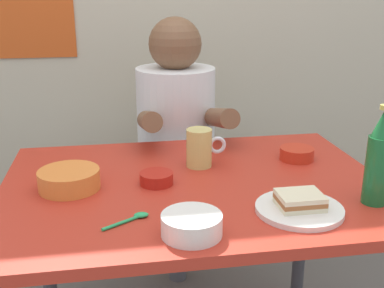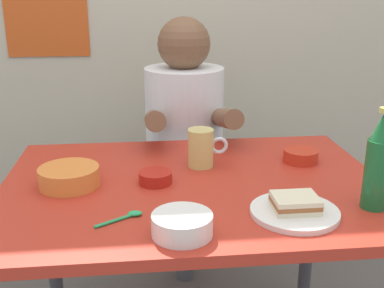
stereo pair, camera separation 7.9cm
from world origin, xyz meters
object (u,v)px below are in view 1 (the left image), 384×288
stool (177,209)px  sandwich (300,200)px  beer_bottle (379,160)px  sauce_bowl_chili (297,153)px  dining_table (195,211)px  person_seated (176,118)px  plate_orange (299,209)px  beer_mug (200,148)px

stool → sandwich: size_ratio=4.09×
beer_bottle → sauce_bowl_chili: bearing=102.4°
dining_table → beer_bottle: (0.44, -0.21, 0.21)m
person_seated → sandwich: person_seated is taller
plate_orange → sauce_bowl_chili: sauce_bowl_chili is taller
dining_table → sandwich: size_ratio=10.00×
plate_orange → beer_mug: 0.41m
sandwich → beer_bottle: (0.21, 0.02, 0.09)m
beer_bottle → plate_orange: bearing=-174.9°
dining_table → sandwich: (0.22, -0.23, 0.13)m
plate_orange → beer_mug: (-0.19, 0.36, 0.05)m
person_seated → stool: bearing=90.0°
stool → plate_orange: bearing=-77.3°
person_seated → sandwich: size_ratio=6.54×
dining_table → person_seated: (0.03, 0.62, 0.12)m
plate_orange → sandwich: 0.02m
beer_bottle → sandwich: bearing=-174.9°
plate_orange → beer_mug: bearing=117.4°
beer_mug → plate_orange: bearing=-62.6°
dining_table → plate_orange: size_ratio=5.00×
person_seated → beer_mug: person_seated is taller
stool → beer_mug: beer_mug is taller
stool → person_seated: size_ratio=0.63×
sandwich → sauce_bowl_chili: size_ratio=1.00×
sandwich → sauce_bowl_chili: (0.14, 0.36, -0.01)m
sauce_bowl_chili → beer_mug: bearing=-179.2°
dining_table → person_seated: size_ratio=1.53×
dining_table → sauce_bowl_chili: sauce_bowl_chili is taller
sandwich → beer_mug: size_ratio=0.87×
sandwich → sauce_bowl_chili: bearing=69.5°
dining_table → beer_bottle: beer_bottle is taller
plate_orange → person_seated: bearing=102.8°
dining_table → sandwich: sandwich is taller
sandwich → sauce_bowl_chili: sandwich is taller
person_seated → sandwich: (0.19, -0.85, 0.01)m
person_seated → sauce_bowl_chili: bearing=-55.8°
sandwich → dining_table: bearing=134.2°
stool → sauce_bowl_chili: bearing=-56.4°
plate_orange → sauce_bowl_chili: size_ratio=2.00×
beer_mug → beer_bottle: bearing=-40.6°
stool → beer_bottle: bearing=-64.3°
dining_table → beer_mug: bearing=73.4°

